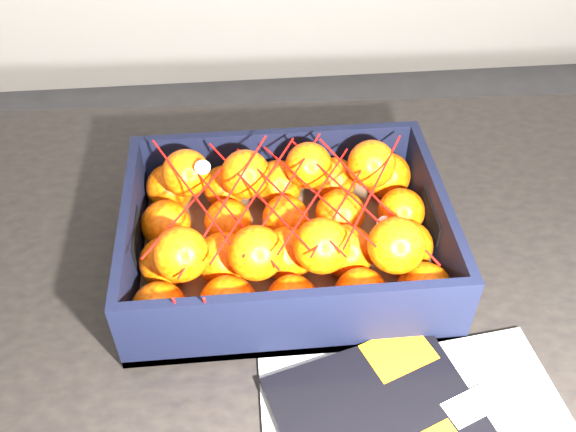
{
  "coord_description": "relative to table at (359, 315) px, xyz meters",
  "views": [
    {
      "loc": [
        0.04,
        -0.49,
        1.37
      ],
      "look_at": [
        0.09,
        0.04,
        0.86
      ],
      "focal_mm": 38.72,
      "sensor_mm": 36.0,
      "label": 1
    }
  ],
  "objects": [
    {
      "name": "table",
      "position": [
        0.0,
        0.0,
        0.0
      ],
      "size": [
        1.23,
        0.85,
        0.75
      ],
      "color": "black",
      "rests_on": "ground"
    },
    {
      "name": "produce_crate",
      "position": [
        -0.1,
        0.03,
        0.13
      ],
      "size": [
        0.4,
        0.3,
        0.11
      ],
      "color": "brown",
      "rests_on": "table"
    },
    {
      "name": "clementine_heap",
      "position": [
        -0.1,
        0.03,
        0.16
      ],
      "size": [
        0.38,
        0.28,
        0.12
      ],
      "color": "#E24A04",
      "rests_on": "produce_crate"
    },
    {
      "name": "mesh_net",
      "position": [
        -0.11,
        0.02,
        0.21
      ],
      "size": [
        0.33,
        0.27,
        0.1
      ],
      "color": "red",
      "rests_on": "clementine_heap"
    }
  ]
}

